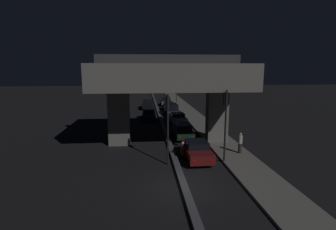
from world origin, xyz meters
TOP-DOWN VIEW (x-y plane):
  - ground_plane at (0.00, 0.00)m, footprint 200.00×200.00m
  - median_divider at (0.00, 35.00)m, footprint 0.46×126.00m
  - sidewalk_right at (5.12, 28.00)m, footprint 2.93×126.00m
  - elevated_overpass at (0.00, 9.81)m, footprint 13.56×10.52m
  - traffic_light_left_of_median at (-0.63, 4.08)m, footprint 0.30×0.49m
  - traffic_light_right_of_median at (3.75, 4.08)m, footprint 0.30×0.49m
  - street_lamp at (4.06, 39.71)m, footprint 2.76×0.32m
  - car_dark_red_lead at (1.78, 4.99)m, footprint 2.04×4.79m
  - car_dark_green_second at (1.62, 11.53)m, footprint 1.99×4.25m
  - car_silver_third at (1.97, 18.66)m, footprint 2.18×4.87m
  - car_grey_fourth at (1.91, 24.78)m, footprint 2.07×4.08m
  - car_black_fifth at (1.89, 30.49)m, footprint 2.07×4.79m
  - car_grey_sixth at (1.93, 36.43)m, footprint 2.11×4.12m
  - car_dark_blue_lead_oncoming at (-1.69, 21.97)m, footprint 2.11×4.72m
  - car_black_second_oncoming at (-1.73, 32.62)m, footprint 2.11×4.90m
  - motorcycle_red_filtering_near at (0.71, 5.28)m, footprint 0.33×1.87m
  - pedestrian_on_sidewalk at (5.64, 5.71)m, footprint 0.35×0.35m

SIDE VIEW (x-z plane):
  - ground_plane at x=0.00m, z-range 0.00..0.00m
  - sidewalk_right at x=5.12m, z-range 0.00..0.17m
  - median_divider at x=0.00m, z-range 0.00..0.22m
  - motorcycle_red_filtering_near at x=0.71m, z-range -0.10..1.29m
  - car_black_fifth at x=1.89m, z-range 0.00..1.44m
  - car_silver_third at x=1.97m, z-range 0.03..1.52m
  - car_dark_red_lead at x=1.78m, z-range 0.01..1.55m
  - car_black_second_oncoming at x=-1.73m, z-range 0.02..1.55m
  - car_grey_sixth at x=1.93m, z-range 0.03..1.56m
  - car_dark_blue_lead_oncoming at x=-1.69m, z-range 0.02..1.60m
  - car_dark_green_second at x=1.62m, z-range 0.04..1.61m
  - car_grey_fourth at x=1.91m, z-range 0.05..1.92m
  - pedestrian_on_sidewalk at x=5.64m, z-range 0.17..1.93m
  - traffic_light_left_of_median at x=-0.63m, z-range 0.97..6.36m
  - traffic_light_right_of_median at x=3.75m, z-range 1.01..6.67m
  - street_lamp at x=4.06m, z-range 0.77..8.47m
  - elevated_overpass at x=0.00m, z-range 1.98..10.46m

